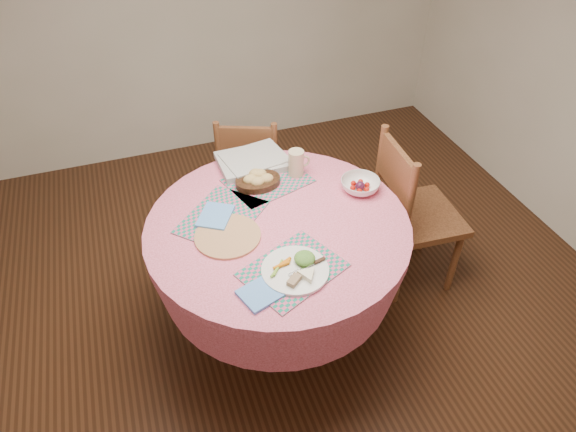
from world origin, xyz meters
The scene contains 16 objects.
ground centered at (0.00, 0.00, 0.00)m, with size 4.00×4.00×0.00m, color #331C0F.
room_envelope centered at (0.00, 0.00, 1.71)m, with size 4.01×4.01×2.71m.
dining_table centered at (0.00, 0.00, 0.56)m, with size 1.24×1.24×0.75m.
chair_right centered at (0.82, 0.12, 0.50)m, with size 0.45×0.47×0.96m.
chair_back centered at (0.10, 0.86, 0.45)m, with size 0.51×0.50×0.86m.
placemat_front centered at (-0.04, -0.31, 0.75)m, with size 0.40×0.30×0.01m, color #167C62.
placemat_left centered at (-0.24, 0.13, 0.75)m, with size 0.40×0.30×0.01m, color #167C62.
placemat_back centered at (0.06, 0.33, 0.75)m, with size 0.40×0.30×0.01m, color #167C62.
wicker_trivet centered at (-0.24, -0.01, 0.76)m, with size 0.30×0.30×0.01m, color #A47047.
napkin_near centered at (-0.19, -0.39, 0.76)m, with size 0.18×0.14×0.01m, color #5D9AEF.
napkin_far centered at (-0.26, 0.13, 0.76)m, with size 0.18×0.14×0.01m, color #5D9AEF.
dinner_plate centered at (-0.02, -0.33, 0.77)m, with size 0.28×0.28×0.05m.
bread_bowl centered at (0.00, 0.31, 0.79)m, with size 0.23×0.23×0.08m.
latte_mug centered at (0.21, 0.33, 0.83)m, with size 0.12×0.08×0.14m.
fruit_bowl centered at (0.47, 0.10, 0.78)m, with size 0.25×0.25×0.06m.
newspaper_stack centered at (0.02, 0.50, 0.78)m, with size 0.37×0.30×0.04m.
Camera 1 is at (-0.55, -1.71, 2.31)m, focal length 32.00 mm.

